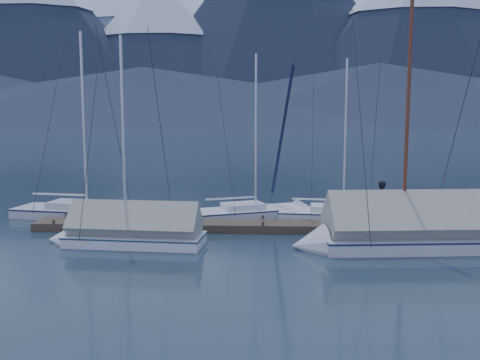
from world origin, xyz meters
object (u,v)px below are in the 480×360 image
at_px(sailboat_covered_far, 123,234).
at_px(person, 382,202).
at_px(sailboat_open_left, 97,214).
at_px(sailboat_open_right, 353,217).
at_px(sailboat_covered_near, 398,234).
at_px(sailboat_open_mid, 264,213).

xyz_separation_m(sailboat_covered_far, person, (10.55, 2.85, 0.84)).
bearing_deg(sailboat_open_left, person, -9.44).
height_order(sailboat_open_right, person, sailboat_open_right).
bearing_deg(sailboat_covered_near, sailboat_open_left, 158.77).
relative_size(sailboat_open_left, sailboat_open_mid, 1.13).
relative_size(sailboat_open_mid, person, 4.71).
height_order(sailboat_open_mid, sailboat_open_right, sailboat_open_mid).
distance_m(sailboat_open_mid, sailboat_open_right, 4.32).
height_order(sailboat_open_left, sailboat_open_right, sailboat_open_left).
xyz_separation_m(sailboat_open_mid, sailboat_covered_near, (5.02, -6.03, 0.38)).
xyz_separation_m(sailboat_open_mid, sailboat_open_right, (4.25, -0.75, -0.01)).
bearing_deg(sailboat_open_left, sailboat_covered_near, -21.23).
relative_size(sailboat_covered_far, person, 4.71).
distance_m(sailboat_open_left, sailboat_open_right, 12.42).
bearing_deg(person, sailboat_open_mid, 46.93).
distance_m(sailboat_open_mid, person, 6.06).
bearing_deg(sailboat_covered_far, sailboat_covered_near, -0.36).
bearing_deg(sailboat_covered_far, person, 15.14).
bearing_deg(sailboat_open_right, sailboat_open_mid, 169.95).
height_order(sailboat_open_left, sailboat_covered_far, sailboat_open_left).
relative_size(sailboat_open_right, sailboat_covered_far, 0.96).
xyz_separation_m(sailboat_open_right, sailboat_covered_near, (0.77, -5.27, 0.38)).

